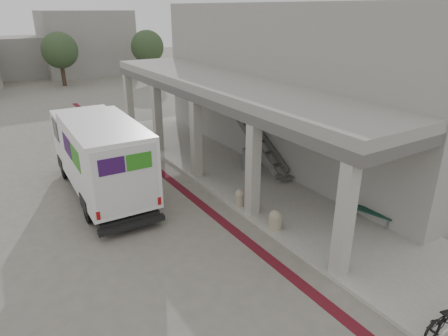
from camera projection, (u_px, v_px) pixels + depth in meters
ground at (207, 239)px, 12.62m from camera, size 120.00×120.00×0.00m
bike_lane_stripe at (203, 206)px, 14.68m from camera, size 0.35×40.00×0.01m
sidewalk at (302, 206)px, 14.57m from camera, size 4.40×28.00×0.12m
transit_building at (286, 87)px, 18.25m from camera, size 7.60×17.00×7.00m
tree_mid at (60, 50)px, 35.95m from camera, size 3.20×3.20×4.80m
tree_right at (147, 47)px, 39.11m from camera, size 3.20×3.20×4.80m
fedex_truck at (100, 155)px, 15.05m from camera, size 2.48×7.28×3.08m
bench at (369, 213)px, 13.38m from camera, size 0.78×1.65×0.38m
bollard_near at (275, 219)px, 12.88m from camera, size 0.44×0.44×0.66m
bollard_far at (240, 197)px, 14.44m from camera, size 0.41×0.41×0.61m
utility_cabinet at (250, 160)px, 17.41m from camera, size 0.53×0.66×1.00m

